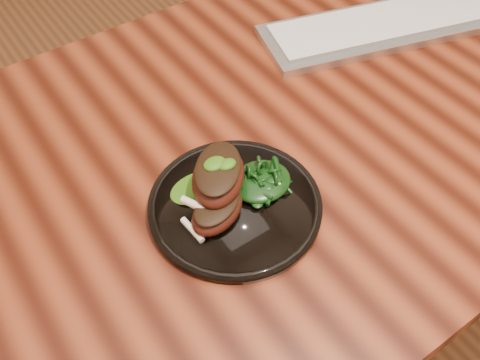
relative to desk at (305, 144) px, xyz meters
name	(u,v)px	position (x,y,z in m)	size (l,w,h in m)	color
desk	(305,144)	(0.00, 0.00, 0.00)	(1.60, 0.80, 0.75)	#330F06
plate	(235,205)	(-0.22, -0.10, 0.09)	(0.24, 0.24, 0.01)	black
lamb_chop_front	(217,210)	(-0.25, -0.11, 0.12)	(0.11, 0.09, 0.04)	#43160D
lamb_chop_back	(218,175)	(-0.23, -0.07, 0.14)	(0.13, 0.13, 0.05)	#43160D
herb_smear	(197,187)	(-0.25, -0.05, 0.10)	(0.08, 0.05, 0.01)	#1E4F08
greens_heap	(261,179)	(-0.17, -0.09, 0.11)	(0.09, 0.08, 0.03)	black
keyboard	(387,25)	(0.27, 0.09, 0.09)	(0.51, 0.28, 0.02)	#B3B5B8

